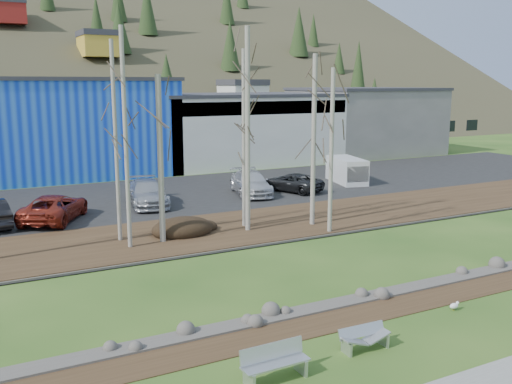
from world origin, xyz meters
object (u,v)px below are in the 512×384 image
bench_damaged (364,338)px  car_3 (147,193)px  car_4 (292,182)px  car_2 (54,208)px  bench_intact (274,363)px  car_5 (251,183)px  van_white (348,170)px  seagull (454,306)px

bench_damaged → car_3: (0.15, 22.26, 0.57)m
car_3 → car_4: size_ratio=1.17×
car_2 → bench_intact: bearing=126.0°
car_5 → bench_intact: bearing=-101.7°
car_3 → van_white: van_white is taller
car_4 → bench_intact: bearing=35.6°
bench_intact → car_4: bearing=57.1°
bench_intact → bench_damaged: 3.26m
bench_intact → bench_damaged: bearing=4.4°
bench_intact → car_3: size_ratio=0.35×
car_4 → car_5: bearing=-28.8°
seagull → car_4: size_ratio=0.09×
bench_intact → car_5: size_ratio=0.35×
seagull → car_3: 21.85m
bench_damaged → car_5: 23.73m
bench_damaged → car_3: 22.27m
seagull → car_3: size_ratio=0.08×
car_2 → car_5: bearing=-143.0°
car_3 → car_5: 7.53m
car_2 → car_5: (13.43, 1.85, 0.04)m
bench_intact → car_3: (3.40, 22.55, 0.45)m
bench_intact → seagull: 8.01m
car_2 → car_3: 6.13m
bench_intact → car_4: (14.07, 22.38, 0.31)m
car_4 → van_white: 5.82m
car_3 → car_5: bearing=9.9°
bench_intact → bench_damaged: bench_intact is taller
bench_damaged → car_4: size_ratio=0.34×
seagull → car_2: car_2 is taller
bench_damaged → van_white: size_ratio=0.34×
car_2 → car_4: car_2 is taller
car_5 → van_white: van_white is taller
seagull → bench_damaged: bearing=-165.2°
car_2 → seagull: bearing=147.0°
seagull → car_2: bearing=121.8°
car_5 → car_3: bearing=-164.5°
car_4 → car_5: 3.18m
car_3 → bench_intact: bearing=-90.2°
car_5 → car_2: bearing=-158.2°
bench_damaged → car_2: bearing=107.5°
bench_intact → car_2: size_ratio=0.35×
car_2 → car_4: bearing=-145.7°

